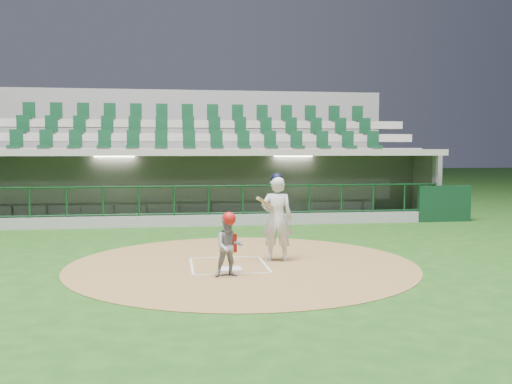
% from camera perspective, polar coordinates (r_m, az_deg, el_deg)
% --- Properties ---
extents(ground, '(120.00, 120.00, 0.00)m').
position_cam_1_polar(ground, '(12.08, -2.90, -7.11)').
color(ground, '#1B4413').
rests_on(ground, ground).
extents(dirt_circle, '(7.20, 7.20, 0.01)m').
position_cam_1_polar(dirt_circle, '(11.91, -1.36, -7.24)').
color(dirt_circle, brown).
rests_on(dirt_circle, ground).
extents(home_plate, '(0.43, 0.43, 0.02)m').
position_cam_1_polar(home_plate, '(11.39, -2.56, -7.69)').
color(home_plate, silver).
rests_on(home_plate, dirt_circle).
extents(batter_box_chalk, '(1.55, 1.80, 0.01)m').
position_cam_1_polar(batter_box_chalk, '(11.78, -2.76, -7.31)').
color(batter_box_chalk, white).
rests_on(batter_box_chalk, ground).
extents(dugout_structure, '(16.40, 3.70, 3.00)m').
position_cam_1_polar(dugout_structure, '(19.72, -4.69, 0.08)').
color(dugout_structure, slate).
rests_on(dugout_structure, ground).
extents(seating_deck, '(17.00, 6.72, 5.15)m').
position_cam_1_polar(seating_deck, '(22.74, -5.55, 1.80)').
color(seating_deck, slate).
rests_on(seating_deck, ground).
extents(batter, '(0.91, 0.93, 1.88)m').
position_cam_1_polar(batter, '(12.14, 2.09, -2.51)').
color(batter, silver).
rests_on(batter, dirt_circle).
extents(catcher, '(0.58, 0.47, 1.22)m').
position_cam_1_polar(catcher, '(10.66, -2.71, -5.28)').
color(catcher, '#939398').
rests_on(catcher, dirt_circle).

